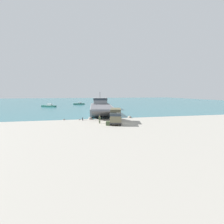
{
  "coord_description": "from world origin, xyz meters",
  "views": [
    {
      "loc": [
        -10.55,
        -37.73,
        6.9
      ],
      "look_at": [
        -0.85,
        5.14,
        1.98
      ],
      "focal_mm": 28.0,
      "sensor_mm": 36.0,
      "label": 1
    }
  ],
  "objects_px": {
    "landing_craft": "(101,107)",
    "cargo_crate": "(108,123)",
    "military_truck": "(116,116)",
    "mooring_bollard": "(83,119)",
    "moored_boat_a": "(49,106)",
    "moored_boat_b": "(103,104)",
    "moored_boat_c": "(79,104)",
    "soldier_on_ramp": "(100,119)"
  },
  "relations": [
    {
      "from": "soldier_on_ramp",
      "to": "cargo_crate",
      "type": "bearing_deg",
      "value": -147.82
    },
    {
      "from": "landing_craft",
      "to": "moored_boat_b",
      "type": "relative_size",
      "value": 5.82
    },
    {
      "from": "military_truck",
      "to": "moored_boat_c",
      "type": "height_order",
      "value": "military_truck"
    },
    {
      "from": "military_truck",
      "to": "moored_boat_b",
      "type": "relative_size",
      "value": 1.38
    },
    {
      "from": "moored_boat_a",
      "to": "mooring_bollard",
      "type": "xyz_separation_m",
      "value": [
        13.41,
        -44.67,
        -0.1
      ]
    },
    {
      "from": "mooring_bollard",
      "to": "moored_boat_b",
      "type": "bearing_deg",
      "value": 74.57
    },
    {
      "from": "soldier_on_ramp",
      "to": "moored_boat_a",
      "type": "distance_m",
      "value": 52.52
    },
    {
      "from": "soldier_on_ramp",
      "to": "mooring_bollard",
      "type": "xyz_separation_m",
      "value": [
        -3.52,
        5.05,
        -0.58
      ]
    },
    {
      "from": "moored_boat_a",
      "to": "moored_boat_b",
      "type": "relative_size",
      "value": 1.23
    },
    {
      "from": "landing_craft",
      "to": "soldier_on_ramp",
      "type": "xyz_separation_m",
      "value": [
        -4.34,
        -25.17,
        -0.7
      ]
    },
    {
      "from": "military_truck",
      "to": "cargo_crate",
      "type": "height_order",
      "value": "military_truck"
    },
    {
      "from": "landing_craft",
      "to": "moored_boat_c",
      "type": "distance_m",
      "value": 39.11
    },
    {
      "from": "military_truck",
      "to": "landing_craft",
      "type": "bearing_deg",
      "value": -167.32
    },
    {
      "from": "moored_boat_a",
      "to": "mooring_bollard",
      "type": "bearing_deg",
      "value": -135.59
    },
    {
      "from": "military_truck",
      "to": "soldier_on_ramp",
      "type": "xyz_separation_m",
      "value": [
        -3.65,
        0.22,
        -0.61
      ]
    },
    {
      "from": "cargo_crate",
      "to": "moored_boat_a",
      "type": "bearing_deg",
      "value": 109.28
    },
    {
      "from": "moored_boat_a",
      "to": "moored_boat_b",
      "type": "distance_m",
      "value": 28.19
    },
    {
      "from": "moored_boat_b",
      "to": "moored_boat_c",
      "type": "distance_m",
      "value": 14.86
    },
    {
      "from": "moored_boat_c",
      "to": "military_truck",
      "type": "bearing_deg",
      "value": -172.1
    },
    {
      "from": "soldier_on_ramp",
      "to": "cargo_crate",
      "type": "distance_m",
      "value": 3.16
    },
    {
      "from": "soldier_on_ramp",
      "to": "moored_boat_a",
      "type": "xyz_separation_m",
      "value": [
        -16.93,
        49.71,
        -0.48
      ]
    },
    {
      "from": "mooring_bollard",
      "to": "cargo_crate",
      "type": "relative_size",
      "value": 0.76
    },
    {
      "from": "mooring_bollard",
      "to": "cargo_crate",
      "type": "distance_m",
      "value": 9.24
    },
    {
      "from": "moored_boat_a",
      "to": "moored_boat_b",
      "type": "bearing_deg",
      "value": -49.4
    },
    {
      "from": "moored_boat_b",
      "to": "moored_boat_c",
      "type": "relative_size",
      "value": 0.91
    },
    {
      "from": "military_truck",
      "to": "moored_boat_a",
      "type": "bearing_deg",
      "value": -143.37
    },
    {
      "from": "moored_boat_a",
      "to": "cargo_crate",
      "type": "xyz_separation_m",
      "value": [
        18.35,
        -52.47,
        -0.1
      ]
    },
    {
      "from": "moored_boat_c",
      "to": "cargo_crate",
      "type": "distance_m",
      "value": 66.57
    },
    {
      "from": "military_truck",
      "to": "mooring_bollard",
      "type": "xyz_separation_m",
      "value": [
        -7.17,
        5.27,
        -1.19
      ]
    },
    {
      "from": "mooring_bollard",
      "to": "cargo_crate",
      "type": "xyz_separation_m",
      "value": [
        4.94,
        -7.81,
        0.01
      ]
    },
    {
      "from": "mooring_bollard",
      "to": "military_truck",
      "type": "bearing_deg",
      "value": -36.28
    },
    {
      "from": "soldier_on_ramp",
      "to": "landing_craft",
      "type": "bearing_deg",
      "value": -4.86
    },
    {
      "from": "landing_craft",
      "to": "cargo_crate",
      "type": "height_order",
      "value": "landing_craft"
    },
    {
      "from": "landing_craft",
      "to": "military_truck",
      "type": "height_order",
      "value": "landing_craft"
    },
    {
      "from": "moored_boat_b",
      "to": "cargo_crate",
      "type": "xyz_separation_m",
      "value": [
        -9.12,
        -58.76,
        -0.1
      ]
    },
    {
      "from": "landing_craft",
      "to": "soldier_on_ramp",
      "type": "distance_m",
      "value": 25.55
    },
    {
      "from": "landing_craft",
      "to": "military_truck",
      "type": "distance_m",
      "value": 25.39
    },
    {
      "from": "moored_boat_c",
      "to": "mooring_bollard",
      "type": "height_order",
      "value": "moored_boat_c"
    },
    {
      "from": "moored_boat_c",
      "to": "moored_boat_b",
      "type": "bearing_deg",
      "value": -118.55
    },
    {
      "from": "moored_boat_a",
      "to": "cargo_crate",
      "type": "height_order",
      "value": "moored_boat_a"
    },
    {
      "from": "military_truck",
      "to": "cargo_crate",
      "type": "bearing_deg",
      "value": -27.09
    },
    {
      "from": "landing_craft",
      "to": "moored_boat_c",
      "type": "relative_size",
      "value": 5.3
    }
  ]
}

